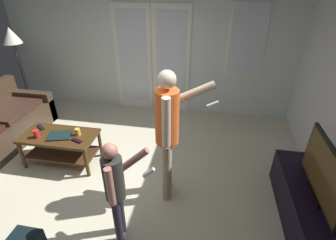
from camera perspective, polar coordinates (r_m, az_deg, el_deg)
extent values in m
cube|color=beige|center=(3.57, -13.82, -15.10)|extent=(5.68, 4.98, 0.02)
cube|color=silver|center=(4.98, -4.72, 17.58)|extent=(5.68, 0.06, 2.79)
cube|color=white|center=(5.11, -7.92, 13.34)|extent=(0.74, 0.02, 2.09)
cube|color=silver|center=(5.09, -8.00, 13.83)|extent=(0.58, 0.01, 1.79)
cube|color=white|center=(4.94, 0.72, 13.01)|extent=(0.74, 0.02, 2.09)
cube|color=silver|center=(4.91, 0.69, 13.52)|extent=(0.58, 0.01, 1.79)
cube|color=white|center=(4.80, 17.51, 16.78)|extent=(0.64, 0.02, 1.25)
cube|color=silver|center=(4.79, 17.53, 16.74)|extent=(0.58, 0.01, 1.19)
cube|color=#3A2B1F|center=(5.52, -28.65, 2.99)|extent=(0.88, 0.16, 0.58)
cube|color=#38251C|center=(5.07, -32.32, 1.86)|extent=(0.64, 0.86, 0.09)
cube|color=#3E2711|center=(3.93, -23.68, -3.36)|extent=(1.07, 0.54, 0.04)
cube|color=#3F2715|center=(4.09, -22.83, -6.83)|extent=(0.99, 0.46, 0.02)
cylinder|color=#3E2711|center=(4.20, -30.39, -7.01)|extent=(0.05, 0.05, 0.45)
cylinder|color=#3E2711|center=(3.67, -18.12, -9.41)|extent=(0.05, 0.05, 0.45)
cylinder|color=#3E2711|center=(4.49, -26.91, -3.59)|extent=(0.05, 0.05, 0.45)
cylinder|color=#3E2711|center=(4.00, -15.22, -5.30)|extent=(0.05, 0.05, 0.45)
cube|color=black|center=(3.32, 29.51, -17.56)|extent=(0.50, 1.57, 0.45)
cube|color=black|center=(3.15, 30.65, -14.46)|extent=(0.08, 0.35, 0.04)
cube|color=black|center=(2.97, 32.21, -10.10)|extent=(0.04, 0.99, 0.58)
cube|color=#4C3819|center=(2.96, 31.86, -10.09)|extent=(0.00, 0.94, 0.53)
cylinder|color=tan|center=(3.07, -0.28, -12.09)|extent=(0.11, 0.11, 0.82)
cylinder|color=tan|center=(3.21, -0.15, -9.96)|extent=(0.11, 0.11, 0.82)
cylinder|color=orange|center=(2.71, -0.24, 0.62)|extent=(0.27, 0.27, 0.64)
sphere|color=beige|center=(2.53, -0.26, 9.25)|extent=(0.20, 0.20, 0.20)
cylinder|color=beige|center=(2.54, -0.41, -0.68)|extent=(0.09, 0.09, 0.57)
cylinder|color=beige|center=(2.79, 5.22, 5.89)|extent=(0.56, 0.17, 0.32)
cube|color=white|center=(2.86, 10.25, 3.55)|extent=(0.14, 0.06, 0.09)
cylinder|color=#22202C|center=(2.79, -11.34, -21.96)|extent=(0.08, 0.08, 0.60)
cylinder|color=#22202C|center=(2.87, -10.84, -19.92)|extent=(0.08, 0.08, 0.60)
cylinder|color=#2D2B27|center=(2.44, -12.33, -12.97)|extent=(0.20, 0.20, 0.47)
sphere|color=#A1695B|center=(2.23, -13.22, -6.94)|extent=(0.14, 0.14, 0.14)
cylinder|color=#A1695B|center=(2.33, -13.07, -14.70)|extent=(0.07, 0.07, 0.42)
cylinder|color=#A1695B|center=(2.44, -8.31, -9.37)|extent=(0.37, 0.13, 0.33)
cube|color=white|center=(2.51, -4.46, -11.88)|extent=(0.13, 0.06, 0.11)
cylinder|color=#31331F|center=(6.10, -28.53, 2.48)|extent=(0.26, 0.26, 0.02)
cylinder|color=#4B4B29|center=(5.85, -30.19, 8.49)|extent=(0.03, 0.03, 1.41)
cone|color=silver|center=(5.66, -32.34, 16.04)|extent=(0.36, 0.36, 0.29)
cube|color=black|center=(3.88, -23.50, -3.28)|extent=(0.38, 0.33, 0.02)
cylinder|color=gold|center=(3.79, -19.94, -2.58)|extent=(0.07, 0.07, 0.10)
cylinder|color=red|center=(3.97, -27.89, -2.82)|extent=(0.08, 0.08, 0.12)
cube|color=black|center=(3.68, -20.13, -4.43)|extent=(0.18, 0.10, 0.02)
cube|color=black|center=(4.20, -27.05, -1.48)|extent=(0.17, 0.14, 0.02)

